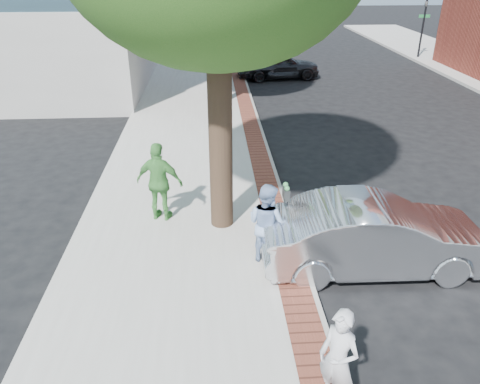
{
  "coord_description": "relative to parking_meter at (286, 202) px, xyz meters",
  "views": [
    {
      "loc": [
        -0.8,
        -7.7,
        5.76
      ],
      "look_at": [
        -0.21,
        1.4,
        1.2
      ],
      "focal_mm": 35.0,
      "sensor_mm": 36.0,
      "label": 1
    }
  ],
  "objects": [
    {
      "name": "person_gray",
      "position": [
        0.11,
        -4.05,
        -0.26
      ],
      "size": [
        0.66,
        0.69,
        1.58
      ],
      "primitive_type": "imported",
      "rotation": [
        0.0,
        0.0,
        -0.88
      ],
      "color": "#B9B9BF",
      "rests_on": "sidewalk"
    },
    {
      "name": "parking_meter",
      "position": [
        0.0,
        0.0,
        0.0
      ],
      "size": [
        0.12,
        0.32,
        1.47
      ],
      "color": "gray",
      "rests_on": "sidewalk"
    },
    {
      "name": "signal_far",
      "position": [
        11.79,
        21.15,
        1.05
      ],
      "size": [
        0.7,
        0.15,
        3.8
      ],
      "color": "black",
      "rests_on": "ground"
    },
    {
      "name": "sidewalk",
      "position": [
        -2.21,
        7.15,
        -1.13
      ],
      "size": [
        5.0,
        60.0,
        0.15
      ],
      "primitive_type": "cube",
      "color": "#9E9991",
      "rests_on": "ground"
    },
    {
      "name": "office_base",
      "position": [
        -13.71,
        21.15,
        0.79
      ],
      "size": [
        18.2,
        22.2,
        4.0
      ],
      "primitive_type": "cube",
      "color": "gray",
      "rests_on": "ground"
    },
    {
      "name": "sedan_silver",
      "position": [
        1.74,
        -0.71,
        -0.45
      ],
      "size": [
        4.63,
        1.68,
        1.52
      ],
      "primitive_type": "imported",
      "rotation": [
        0.0,
        0.0,
        1.55
      ],
      "color": "silver",
      "rests_on": "ground"
    },
    {
      "name": "curb",
      "position": [
        0.34,
        7.15,
        -1.13
      ],
      "size": [
        0.1,
        60.0,
        0.15
      ],
      "primitive_type": "cube",
      "color": "gray",
      "rests_on": "ground"
    },
    {
      "name": "bg_car",
      "position": [
        2.13,
        16.39,
        -0.47
      ],
      "size": [
        4.47,
        2.17,
        1.47
      ],
      "primitive_type": "imported",
      "rotation": [
        0.0,
        0.0,
        1.67
      ],
      "color": "black",
      "rests_on": "ground"
    },
    {
      "name": "signal_near",
      "position": [
        0.19,
        21.15,
        1.05
      ],
      "size": [
        0.7,
        0.15,
        3.8
      ],
      "color": "black",
      "rests_on": "ground"
    },
    {
      "name": "person_officer",
      "position": [
        -0.46,
        -0.5,
        -0.2
      ],
      "size": [
        1.05,
        1.05,
        1.72
      ],
      "primitive_type": "imported",
      "rotation": [
        0.0,
        0.0,
        2.36
      ],
      "color": "#829DC9",
      "rests_on": "sidewalk"
    },
    {
      "name": "ground",
      "position": [
        -0.71,
        -0.85,
        -1.21
      ],
      "size": [
        120.0,
        120.0,
        0.0
      ],
      "primitive_type": "plane",
      "color": "black",
      "rests_on": "ground"
    },
    {
      "name": "person_green",
      "position": [
        -2.74,
        1.36,
        -0.1
      ],
      "size": [
        1.21,
        0.78,
        1.92
      ],
      "primitive_type": "imported",
      "rotation": [
        0.0,
        0.0,
        2.85
      ],
      "color": "#499343",
      "rests_on": "sidewalk"
    },
    {
      "name": "brick_strip",
      "position": [
        -0.01,
        7.15,
        -1.05
      ],
      "size": [
        0.6,
        60.0,
        0.01
      ],
      "primitive_type": "cube",
      "color": "brown",
      "rests_on": "sidewalk"
    }
  ]
}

